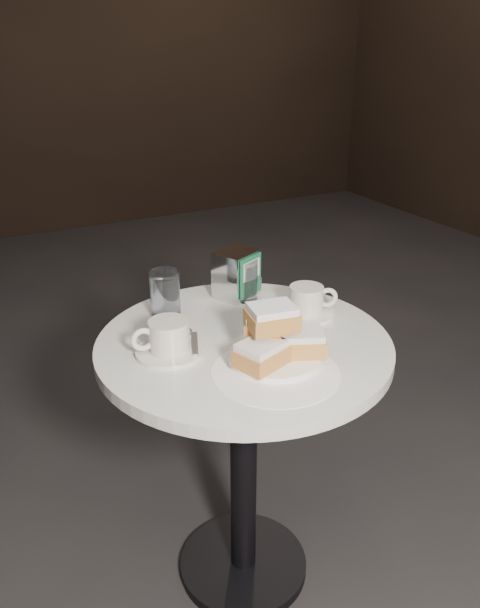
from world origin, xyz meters
name	(u,v)px	position (x,y,z in m)	size (l,w,h in m)	color
ground	(243,567)	(0.00, 0.00, 0.00)	(7.00, 7.00, 0.00)	black
cafe_table	(244,409)	(0.00, 0.00, 0.55)	(0.70, 0.70, 0.74)	black
sugar_spill	(276,372)	(-0.01, -0.16, 0.75)	(0.28, 0.28, 0.00)	white
beignet_plate	(276,341)	(0.02, -0.12, 0.79)	(0.23, 0.21, 0.13)	white
coffee_cup_left	(168,340)	(-0.18, 0.02, 0.78)	(0.17, 0.17, 0.08)	silver
coffee_cup_right	(307,303)	(0.21, 0.05, 0.78)	(0.19, 0.19, 0.08)	white
water_glass_left	(165,295)	(-0.11, 0.21, 0.80)	(0.09, 0.09, 0.12)	white
water_glass_right	(245,280)	(0.11, 0.21, 0.80)	(0.09, 0.09, 0.11)	silver
napkin_dispenser	(237,274)	(0.11, 0.24, 0.81)	(0.14, 0.13, 0.13)	silver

